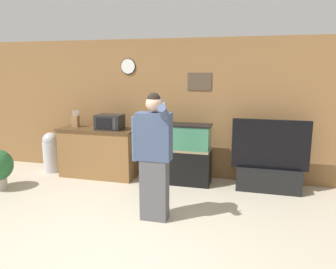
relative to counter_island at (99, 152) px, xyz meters
name	(u,v)px	position (x,y,z in m)	size (l,w,h in m)	color
ground_plane	(113,246)	(1.34, -2.32, -0.47)	(18.00, 18.00, 0.00)	#B2A893
wall_back_paneled	(172,109)	(1.34, 0.47, 0.83)	(10.00, 0.08, 2.60)	olive
counter_island	(99,152)	(0.00, 0.00, 0.00)	(1.48, 0.60, 0.94)	brown
microwave	(110,122)	(0.27, -0.04, 0.61)	(0.48, 0.36, 0.27)	black
knife_block	(76,121)	(-0.48, 0.04, 0.59)	(0.13, 0.11, 0.33)	olive
aquarium_on_stand	(180,154)	(1.61, 0.02, 0.07)	(1.09, 0.40, 1.09)	black
tv_on_stand	(269,170)	(3.15, 0.05, -0.12)	(1.28, 0.40, 1.22)	black
person_standing	(153,155)	(1.58, -1.51, 0.44)	(0.55, 0.42, 1.75)	#515156
trash_bin	(51,151)	(-1.07, 0.03, -0.06)	(0.33, 0.33, 0.80)	#B7B7BC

